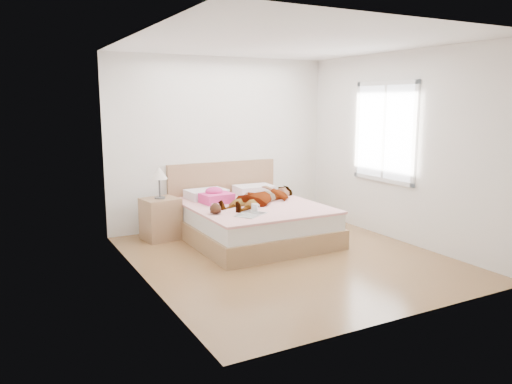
% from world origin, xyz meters
% --- Properties ---
extents(ground, '(4.00, 4.00, 0.00)m').
position_xyz_m(ground, '(0.00, 0.00, 0.00)').
color(ground, '#4F2F18').
rests_on(ground, ground).
extents(woman, '(1.65, 1.24, 0.21)m').
position_xyz_m(woman, '(0.19, 1.03, 0.62)').
color(woman, white).
rests_on(woman, bed).
extents(hair, '(0.51, 0.62, 0.09)m').
position_xyz_m(hair, '(-0.38, 1.48, 0.55)').
color(hair, black).
rests_on(hair, bed).
extents(phone, '(0.08, 0.10, 0.05)m').
position_xyz_m(phone, '(-0.31, 1.43, 0.69)').
color(phone, silver).
rests_on(phone, bed).
extents(room_shell, '(4.00, 4.00, 4.00)m').
position_xyz_m(room_shell, '(1.77, 0.30, 1.50)').
color(room_shell, white).
rests_on(room_shell, ground).
extents(bed, '(1.80, 2.08, 1.00)m').
position_xyz_m(bed, '(0.00, 1.04, 0.28)').
color(bed, olive).
rests_on(bed, ground).
extents(towel, '(0.45, 0.38, 0.22)m').
position_xyz_m(towel, '(-0.41, 1.29, 0.60)').
color(towel, '#E13D7B').
rests_on(towel, bed).
extents(magazine, '(0.48, 0.44, 0.02)m').
position_xyz_m(magazine, '(-0.33, 0.37, 0.52)').
color(magazine, white).
rests_on(magazine, bed).
extents(coffee_mug, '(0.14, 0.11, 0.10)m').
position_xyz_m(coffee_mug, '(-0.20, 0.51, 0.56)').
color(coffee_mug, silver).
rests_on(coffee_mug, bed).
extents(plush_toy, '(0.20, 0.25, 0.13)m').
position_xyz_m(plush_toy, '(-0.69, 0.66, 0.58)').
color(plush_toy, black).
rests_on(plush_toy, bed).
extents(nightstand, '(0.54, 0.49, 1.04)m').
position_xyz_m(nightstand, '(-1.13, 1.59, 0.34)').
color(nightstand, brown).
rests_on(nightstand, ground).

